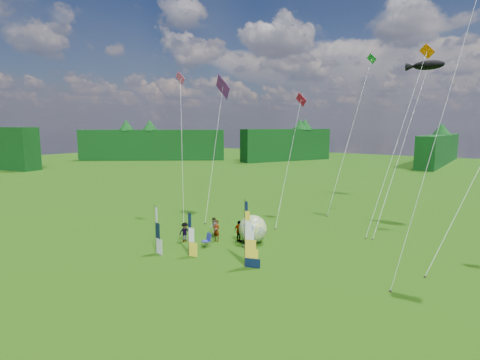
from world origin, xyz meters
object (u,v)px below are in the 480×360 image
Objects in this scene: feather_banner_main at (245,234)px; kite_whale at (404,135)px; bol_inflatable at (253,229)px; spectator_b at (214,227)px; side_banner_left at (189,235)px; spectator_d at (239,231)px; spectator_a at (217,231)px; side_banner_far at (156,230)px; camp_chair at (206,240)px; spectator_c at (185,232)px.

kite_whale is at bearing 52.34° from feather_banner_main.
spectator_b is (-3.79, -0.31, -0.34)m from bol_inflatable.
spectator_d is at bearing 66.38° from side_banner_left.
feather_banner_main is at bearing -30.42° from spectator_a.
side_banner_left is 2.57m from side_banner_far.
side_banner_left is 0.91× the size of side_banner_far.
feather_banner_main is 0.26× the size of kite_whale.
side_banner_left is 2.50m from camp_chair.
kite_whale is (8.23, 12.23, 7.33)m from bol_inflatable.
spectator_d is (-3.55, 4.25, -1.35)m from feather_banner_main.
spectator_b is at bearing 94.81° from side_banner_far.
side_banner_left is at bearing -111.59° from spectator_c.
kite_whale is (10.58, 15.21, 7.92)m from camp_chair.
spectator_b reaches higher than camp_chair.
side_banner_far is 3.22× the size of camp_chair.
bol_inflatable is at bearing 65.32° from side_banner_far.
spectator_a is at bearing 86.50° from side_banner_left.
spectator_a reaches higher than spectator_c.
side_banner_left is 2.00× the size of spectator_b.
side_banner_far is at bearing -104.88° from camp_chair.
kite_whale is at bearing 56.05° from bol_inflatable.
spectator_b is at bearing 136.42° from camp_chair.
spectator_c is (-0.18, 3.20, -0.94)m from side_banner_far.
feather_banner_main is 7.08m from side_banner_far.
side_banner_far reaches higher than bol_inflatable.
side_banner_far reaches higher than side_banner_left.
side_banner_far is at bearing 69.26° from spectator_d.
kite_whale reaches higher than spectator_d.
feather_banner_main is 7.73m from spectator_b.
spectator_b is (-1.77, 4.93, -0.79)m from side_banner_left.
spectator_c is at bearing 148.27° from feather_banner_main.
kite_whale reaches higher than spectator_c.
kite_whale reaches higher than side_banner_left.
spectator_b is 0.91× the size of spectator_d.
feather_banner_main is at bearing 0.63° from spectator_b.
kite_whale reaches higher than bol_inflatable.
spectator_c reaches higher than spectator_b.
spectator_a is 1.85m from spectator_d.
spectator_b is 18.99m from kite_whale.
feather_banner_main is at bearing -4.68° from side_banner_left.
spectator_b is at bearing 126.76° from feather_banner_main.
spectator_b is at bearing 2.80° from spectator_c.
spectator_b is at bearing 97.04° from side_banner_left.
feather_banner_main is 4.10× the size of camp_chair.
bol_inflatable reaches higher than spectator_b.
camp_chair is (-0.32, 2.25, -1.04)m from side_banner_left.
spectator_d is at bearing -161.88° from bol_inflatable.
spectator_a is at bearing 128.53° from feather_banner_main.
side_banner_far is 1.55× the size of bol_inflatable.
spectator_d is at bearing 111.08° from feather_banner_main.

